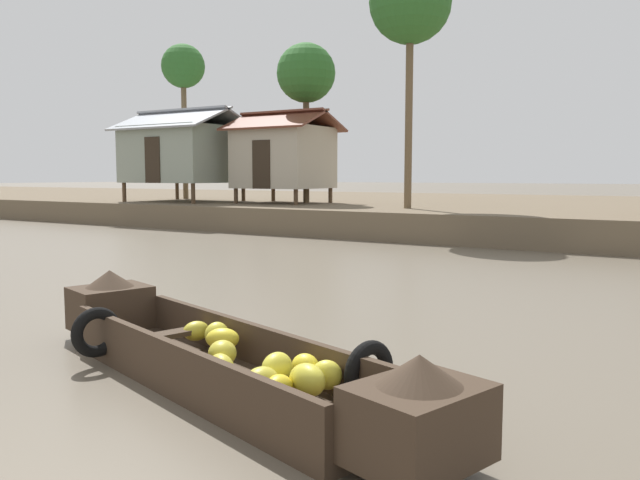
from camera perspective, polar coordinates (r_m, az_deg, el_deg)
The scene contains 8 objects.
ground_plane at distance 11.27m, azimuth 5.63°, elevation -4.22°, with size 300.00×300.00×0.00m, color #665B4C.
riverbank_strip at distance 27.33m, azimuth 21.47°, elevation 2.19°, with size 160.00×20.00×0.87m, color brown.
banana_boat at distance 6.01m, azimuth -8.76°, elevation -10.25°, with size 5.47×2.43×0.83m.
stilt_house_left at distance 27.43m, azimuth -12.03°, elevation 7.56°, with size 4.92×3.95×3.81m.
stilt_house_mid_left at distance 25.20m, azimuth -3.27°, elevation 7.47°, with size 3.90×3.35×3.58m.
palm_tree_near at distance 25.65m, azimuth -1.25°, elevation 14.50°, with size 2.28×2.28×6.18m.
palm_tree_mid at distance 21.99m, azimuth 8.04°, elevation 20.08°, with size 2.65×2.65×7.93m.
palm_tree_far at distance 30.76m, azimuth -12.07°, elevation 14.65°, with size 1.97×1.97×7.01m.
Camera 1 is at (4.88, 0.03, 1.95)m, focal length 35.99 mm.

